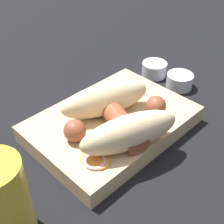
{
  "coord_description": "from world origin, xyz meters",
  "views": [
    {
      "loc": [
        0.3,
        0.3,
        0.37
      ],
      "look_at": [
        0.0,
        0.0,
        0.04
      ],
      "focal_mm": 50.0,
      "sensor_mm": 36.0,
      "label": 1
    }
  ],
  "objects_px": {
    "condiment_cup_near": "(180,82)",
    "drink_glass": "(2,204)",
    "food_tray": "(112,124)",
    "sausage": "(117,117)",
    "bread_roll": "(116,115)",
    "condiment_cup_far": "(154,70)"
  },
  "relations": [
    {
      "from": "condiment_cup_near",
      "to": "drink_glass",
      "type": "xyz_separation_m",
      "value": [
        0.43,
        0.05,
        0.05
      ]
    },
    {
      "from": "food_tray",
      "to": "condiment_cup_near",
      "type": "height_order",
      "value": "food_tray"
    },
    {
      "from": "sausage",
      "to": "drink_glass",
      "type": "relative_size",
      "value": 1.39
    },
    {
      "from": "bread_roll",
      "to": "condiment_cup_near",
      "type": "distance_m",
      "value": 0.23
    },
    {
      "from": "food_tray",
      "to": "drink_glass",
      "type": "xyz_separation_m",
      "value": [
        0.23,
        0.05,
        0.05
      ]
    },
    {
      "from": "food_tray",
      "to": "condiment_cup_far",
      "type": "relative_size",
      "value": 4.95
    },
    {
      "from": "food_tray",
      "to": "bread_roll",
      "type": "distance_m",
      "value": 0.06
    },
    {
      "from": "sausage",
      "to": "condiment_cup_near",
      "type": "xyz_separation_m",
      "value": [
        -0.21,
        -0.02,
        -0.04
      ]
    },
    {
      "from": "sausage",
      "to": "drink_glass",
      "type": "xyz_separation_m",
      "value": [
        0.22,
        0.03,
        0.01
      ]
    },
    {
      "from": "condiment_cup_near",
      "to": "food_tray",
      "type": "bearing_deg",
      "value": -0.57
    },
    {
      "from": "bread_roll",
      "to": "sausage",
      "type": "bearing_deg",
      "value": -145.56
    },
    {
      "from": "bread_roll",
      "to": "condiment_cup_near",
      "type": "relative_size",
      "value": 3.53
    },
    {
      "from": "sausage",
      "to": "drink_glass",
      "type": "height_order",
      "value": "drink_glass"
    },
    {
      "from": "sausage",
      "to": "condiment_cup_near",
      "type": "relative_size",
      "value": 3.15
    },
    {
      "from": "food_tray",
      "to": "drink_glass",
      "type": "relative_size",
      "value": 2.18
    },
    {
      "from": "condiment_cup_near",
      "to": "drink_glass",
      "type": "height_order",
      "value": "drink_glass"
    },
    {
      "from": "condiment_cup_near",
      "to": "condiment_cup_far",
      "type": "bearing_deg",
      "value": -90.57
    },
    {
      "from": "condiment_cup_far",
      "to": "bread_roll",
      "type": "bearing_deg",
      "value": 23.7
    },
    {
      "from": "food_tray",
      "to": "sausage",
      "type": "xyz_separation_m",
      "value": [
        0.01,
        0.02,
        0.03
      ]
    },
    {
      "from": "food_tray",
      "to": "condiment_cup_near",
      "type": "relative_size",
      "value": 4.95
    },
    {
      "from": "food_tray",
      "to": "condiment_cup_near",
      "type": "xyz_separation_m",
      "value": [
        -0.2,
        0.0,
        -0.0
      ]
    },
    {
      "from": "food_tray",
      "to": "condiment_cup_near",
      "type": "distance_m",
      "value": 0.2
    }
  ]
}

